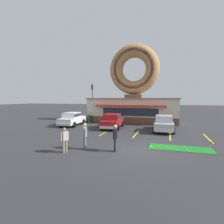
{
  "coord_description": "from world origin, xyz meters",
  "views": [
    {
      "loc": [
        1.6,
        -11.0,
        3.34
      ],
      "look_at": [
        -3.37,
        5.0,
        2.0
      ],
      "focal_mm": 28.0,
      "sensor_mm": 36.0,
      "label": 1
    }
  ],
  "objects_px": {
    "trash_bin": "(89,119)",
    "pedestrian_blue_sweater_man": "(65,139)",
    "pedestrian_leather_jacket_man": "(85,135)",
    "traffic_light_pole": "(92,96)",
    "putting_flag_pin": "(211,144)",
    "pedestrian_hooded_kid": "(115,137)",
    "car_white": "(72,118)",
    "golf_ball": "(167,147)",
    "car_red": "(113,120)",
    "car_silver": "(164,123)"
  },
  "relations": [
    {
      "from": "car_red",
      "to": "trash_bin",
      "type": "distance_m",
      "value": 5.51
    },
    {
      "from": "golf_ball",
      "to": "pedestrian_leather_jacket_man",
      "type": "distance_m",
      "value": 5.59
    },
    {
      "from": "car_white",
      "to": "pedestrian_hooded_kid",
      "type": "height_order",
      "value": "pedestrian_hooded_kid"
    },
    {
      "from": "pedestrian_blue_sweater_man",
      "to": "golf_ball",
      "type": "bearing_deg",
      "value": 26.59
    },
    {
      "from": "golf_ball",
      "to": "putting_flag_pin",
      "type": "relative_size",
      "value": 0.08
    },
    {
      "from": "car_white",
      "to": "car_silver",
      "type": "bearing_deg",
      "value": -2.68
    },
    {
      "from": "car_red",
      "to": "car_silver",
      "type": "bearing_deg",
      "value": -1.53
    },
    {
      "from": "car_silver",
      "to": "pedestrian_hooded_kid",
      "type": "bearing_deg",
      "value": -109.57
    },
    {
      "from": "putting_flag_pin",
      "to": "pedestrian_leather_jacket_man",
      "type": "bearing_deg",
      "value": -165.47
    },
    {
      "from": "car_red",
      "to": "pedestrian_leather_jacket_man",
      "type": "relative_size",
      "value": 2.71
    },
    {
      "from": "car_red",
      "to": "pedestrian_hooded_kid",
      "type": "xyz_separation_m",
      "value": [
        2.65,
        -8.07,
        0.06
      ]
    },
    {
      "from": "trash_bin",
      "to": "traffic_light_pole",
      "type": "relative_size",
      "value": 0.17
    },
    {
      "from": "car_silver",
      "to": "pedestrian_blue_sweater_man",
      "type": "distance_m",
      "value": 10.71
    },
    {
      "from": "pedestrian_hooded_kid",
      "to": "trash_bin",
      "type": "bearing_deg",
      "value": 121.67
    },
    {
      "from": "car_white",
      "to": "pedestrian_blue_sweater_man",
      "type": "distance_m",
      "value": 10.82
    },
    {
      "from": "pedestrian_blue_sweater_man",
      "to": "traffic_light_pole",
      "type": "relative_size",
      "value": 0.27
    },
    {
      "from": "car_white",
      "to": "pedestrian_hooded_kid",
      "type": "bearing_deg",
      "value": -46.78
    },
    {
      "from": "pedestrian_blue_sweater_man",
      "to": "pedestrian_leather_jacket_man",
      "type": "xyz_separation_m",
      "value": [
        0.84,
        1.04,
        0.11
      ]
    },
    {
      "from": "car_silver",
      "to": "trash_bin",
      "type": "distance_m",
      "value": 10.44
    },
    {
      "from": "pedestrian_leather_jacket_man",
      "to": "pedestrian_blue_sweater_man",
      "type": "bearing_deg",
      "value": -128.74
    },
    {
      "from": "pedestrian_leather_jacket_man",
      "to": "trash_bin",
      "type": "bearing_deg",
      "value": 113.46
    },
    {
      "from": "pedestrian_blue_sweater_man",
      "to": "pedestrian_hooded_kid",
      "type": "height_order",
      "value": "pedestrian_hooded_kid"
    },
    {
      "from": "trash_bin",
      "to": "traffic_light_pole",
      "type": "height_order",
      "value": "traffic_light_pole"
    },
    {
      "from": "pedestrian_leather_jacket_man",
      "to": "putting_flag_pin",
      "type": "bearing_deg",
      "value": 14.53
    },
    {
      "from": "pedestrian_leather_jacket_man",
      "to": "traffic_light_pole",
      "type": "distance_m",
      "value": 20.06
    },
    {
      "from": "pedestrian_leather_jacket_man",
      "to": "pedestrian_hooded_kid",
      "type": "bearing_deg",
      "value": 2.92
    },
    {
      "from": "car_silver",
      "to": "pedestrian_leather_jacket_man",
      "type": "bearing_deg",
      "value": -121.18
    },
    {
      "from": "car_silver",
      "to": "traffic_light_pole",
      "type": "bearing_deg",
      "value": 139.91
    },
    {
      "from": "pedestrian_hooded_kid",
      "to": "traffic_light_pole",
      "type": "bearing_deg",
      "value": 117.48
    },
    {
      "from": "pedestrian_leather_jacket_man",
      "to": "trash_bin",
      "type": "xyz_separation_m",
      "value": [
        -4.99,
        11.5,
        -0.46
      ]
    },
    {
      "from": "putting_flag_pin",
      "to": "pedestrian_hooded_kid",
      "type": "distance_m",
      "value": 6.06
    },
    {
      "from": "putting_flag_pin",
      "to": "pedestrian_blue_sweater_man",
      "type": "distance_m",
      "value": 9.15
    },
    {
      "from": "car_white",
      "to": "pedestrian_blue_sweater_man",
      "type": "xyz_separation_m",
      "value": [
        5.04,
        -9.57,
        -0.03
      ]
    },
    {
      "from": "pedestrian_blue_sweater_man",
      "to": "putting_flag_pin",
      "type": "bearing_deg",
      "value": 19.56
    },
    {
      "from": "car_red",
      "to": "traffic_light_pole",
      "type": "xyz_separation_m",
      "value": [
        -6.87,
        10.24,
        2.84
      ]
    },
    {
      "from": "car_silver",
      "to": "car_red",
      "type": "bearing_deg",
      "value": 178.47
    },
    {
      "from": "pedestrian_hooded_kid",
      "to": "car_silver",
      "type": "bearing_deg",
      "value": 70.43
    },
    {
      "from": "pedestrian_hooded_kid",
      "to": "pedestrian_blue_sweater_man",
      "type": "bearing_deg",
      "value": -158.26
    },
    {
      "from": "car_red",
      "to": "pedestrian_hooded_kid",
      "type": "bearing_deg",
      "value": -71.82
    },
    {
      "from": "putting_flag_pin",
      "to": "pedestrian_hooded_kid",
      "type": "relative_size",
      "value": 0.33
    },
    {
      "from": "trash_bin",
      "to": "traffic_light_pole",
      "type": "bearing_deg",
      "value": 109.82
    },
    {
      "from": "trash_bin",
      "to": "pedestrian_blue_sweater_man",
      "type": "bearing_deg",
      "value": -71.68
    },
    {
      "from": "putting_flag_pin",
      "to": "trash_bin",
      "type": "xyz_separation_m",
      "value": [
        -12.76,
        9.48,
        0.06
      ]
    },
    {
      "from": "putting_flag_pin",
      "to": "pedestrian_hooded_kid",
      "type": "bearing_deg",
      "value": -161.56
    },
    {
      "from": "car_red",
      "to": "pedestrian_hooded_kid",
      "type": "distance_m",
      "value": 8.49
    },
    {
      "from": "pedestrian_hooded_kid",
      "to": "trash_bin",
      "type": "distance_m",
      "value": 13.39
    },
    {
      "from": "trash_bin",
      "to": "pedestrian_hooded_kid",
      "type": "bearing_deg",
      "value": -58.33
    },
    {
      "from": "car_silver",
      "to": "pedestrian_leather_jacket_man",
      "type": "relative_size",
      "value": 2.66
    },
    {
      "from": "car_red",
      "to": "car_silver",
      "type": "relative_size",
      "value": 1.02
    },
    {
      "from": "car_white",
      "to": "pedestrian_blue_sweater_man",
      "type": "relative_size",
      "value": 3.02
    }
  ]
}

